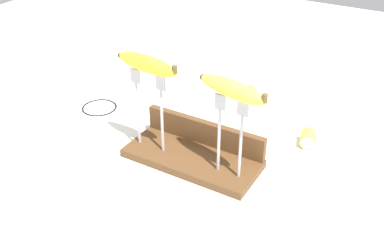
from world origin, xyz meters
TOP-DOWN VIEW (x-y plane):
  - ground_plane at (0.00, 0.00)m, footprint 3.00×3.00m
  - wooden_board at (0.00, 0.00)m, footprint 0.33×0.14m
  - board_backstop at (0.00, 0.06)m, footprint 0.33×0.02m
  - fork_stand_left at (-0.11, -0.02)m, footprint 0.10×0.01m
  - fork_stand_right at (0.11, -0.02)m, footprint 0.08×0.01m
  - banana_raised_left at (-0.11, -0.02)m, footprint 0.18×0.06m
  - banana_raised_right at (0.11, -0.02)m, footprint 0.18×0.08m
  - fork_fallen_far at (-0.02, -0.16)m, footprint 0.06×0.16m
  - banana_chunk_near at (-0.01, 0.38)m, footprint 0.06×0.07m
  - banana_chunk_far at (0.22, 0.22)m, footprint 0.05×0.06m
  - wire_coil at (-0.38, 0.09)m, footprint 0.10×0.10m

SIDE VIEW (x-z plane):
  - ground_plane at x=0.00m, z-range 0.00..0.00m
  - wire_coil at x=-0.38m, z-range 0.00..0.01m
  - fork_fallen_far at x=-0.02m, z-range 0.00..0.01m
  - wooden_board at x=0.00m, z-range 0.00..0.02m
  - banana_chunk_near at x=-0.01m, z-range 0.00..0.04m
  - banana_chunk_far at x=0.22m, z-range 0.00..0.04m
  - board_backstop at x=0.00m, z-range 0.02..0.08m
  - fork_stand_right at x=0.11m, z-range 0.04..0.24m
  - fork_stand_left at x=-0.11m, z-range 0.04..0.24m
  - banana_raised_right at x=0.11m, z-range 0.22..0.26m
  - banana_raised_left at x=-0.11m, z-range 0.23..0.27m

